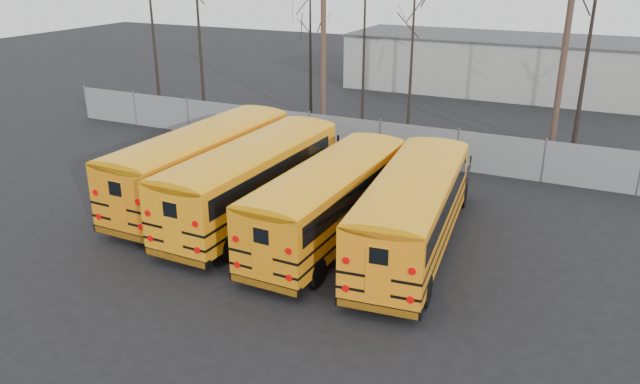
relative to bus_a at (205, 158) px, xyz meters
The scene contains 15 objects.
ground 6.07m from the bus_a, 36.44° to the right, with size 120.00×120.00×0.00m, color black.
fence 9.79m from the bus_a, 61.60° to the left, with size 40.00×0.04×2.00m, color gray.
distant_building 29.34m from the bus_a, 76.93° to the left, with size 22.00×8.00×4.00m, color #9A9A96.
bus_a is the anchor object (origin of this frame).
bus_b 2.97m from the bus_a, 14.01° to the right, with size 2.92×11.43×3.18m.
bus_c 6.54m from the bus_a, 10.88° to the right, with size 2.76×10.87×3.02m.
bus_d 9.47m from the bus_a, ahead, with size 3.64×11.17×3.08m.
utility_pole_left 13.93m from the bus_a, 93.78° to the left, with size 1.81×0.32×10.14m.
utility_pole_right 18.27m from the bus_a, 45.71° to the left, with size 1.82×0.32×10.20m.
tree_0 19.08m from the bus_a, 135.27° to the left, with size 0.26×0.26×12.66m, color black.
tree_1 16.04m from the bus_a, 125.90° to the left, with size 0.26×0.26×12.77m, color black.
tree_2 14.97m from the bus_a, 98.88° to the left, with size 0.26×0.26×9.08m, color black.
tree_3 13.09m from the bus_a, 79.68° to the left, with size 0.26×0.26×12.35m, color black.
tree_4 12.19m from the bus_a, 61.83° to the left, with size 0.26×0.26×10.40m, color black.
tree_5 19.87m from the bus_a, 45.65° to the left, with size 0.26×0.26×12.51m, color black.
Camera 1 is at (10.45, -16.98, 9.92)m, focal length 35.00 mm.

